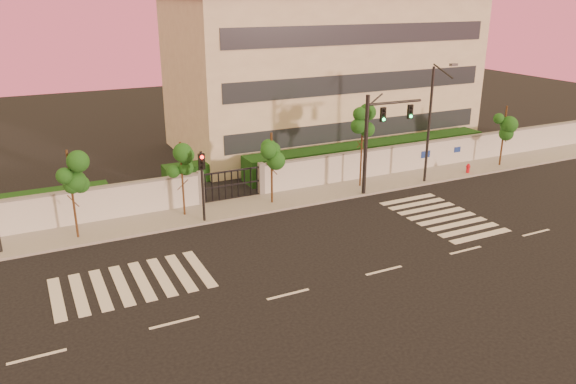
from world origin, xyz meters
The scene contains 15 objects.
ground centered at (0.00, 0.00, 0.00)m, with size 120.00×120.00×0.00m, color black.
sidewalk centered at (0.00, 10.50, 0.07)m, with size 60.00×3.00×0.15m, color gray.
perimeter_wall centered at (0.10, 12.00, 1.07)m, with size 60.00×0.36×2.20m.
hedge_row centered at (1.17, 14.74, 0.82)m, with size 41.00×4.25×1.80m.
institutional_building centered at (9.00, 21.99, 6.16)m, with size 24.40×12.40×12.25m.
road_markings centered at (-1.58, 3.76, 0.01)m, with size 57.00×7.62×0.02m.
street_tree_b centered at (-12.38, 10.07, 3.59)m, with size 1.48×1.18×4.88m.
street_tree_c centered at (-6.43, 10.68, 3.29)m, with size 1.37×1.09×4.48m.
street_tree_d centered at (-1.02, 10.30, 3.33)m, with size 1.63×1.30×4.52m.
street_tree_e centered at (5.57, 10.58, 3.93)m, with size 1.49×1.19×5.35m.
street_tree_f centered at (17.63, 10.06, 3.39)m, with size 1.64×1.31×4.60m.
traffic_signal_main centered at (5.73, 9.17, 4.09)m, with size 4.09×0.42×6.47m.
traffic_signal_secondary centered at (-5.70, 9.28, 2.65)m, with size 0.32×0.33×4.18m.
streetlight_east centered at (10.05, 9.29, 4.45)m, with size 0.49×1.98×8.23m.
fire_hydrant centered at (14.08, 9.61, 0.41)m, with size 0.32×0.30×0.82m.
Camera 1 is at (-14.42, -19.13, 12.22)m, focal length 35.00 mm.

